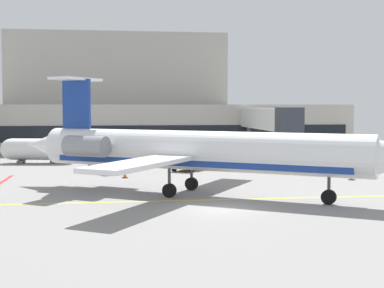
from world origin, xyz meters
TOP-DOWN VIEW (x-y plane):
  - ground at (-0.00, 0.00)m, footprint 120.00×120.00m
  - terminal_building at (-4.45, 49.26)m, footprint 58.41×17.28m
  - jet_bridge_west at (10.77, 29.51)m, footprint 2.40×19.51m
  - regional_jet at (-1.14, 5.59)m, footprint 25.20×18.73m
  - baggage_tug at (0.86, 19.92)m, footprint 3.60×4.23m
  - pushback_tractor at (-6.81, 19.10)m, footprint 3.32×4.24m
  - fuel_tank at (-14.21, 27.93)m, footprint 7.60×3.09m
  - safety_cone_alpha at (12.72, 11.08)m, footprint 0.47×0.47m
  - safety_cone_bravo at (-5.35, 14.75)m, footprint 0.47×0.47m

SIDE VIEW (x-z plane):
  - ground at x=0.00m, z-range -0.10..0.00m
  - safety_cone_alpha at x=12.72m, z-range -0.03..0.52m
  - safety_cone_bravo at x=-5.35m, z-range -0.03..0.52m
  - baggage_tug at x=0.86m, z-range -0.09..2.01m
  - pushback_tractor at x=-6.81m, z-range -0.10..2.06m
  - fuel_tank at x=-14.21m, z-range 0.15..2.73m
  - regional_jet at x=-1.14m, z-range -1.06..6.94m
  - jet_bridge_west at x=10.77m, z-range 1.53..7.34m
  - terminal_building at x=-4.45m, z-range -1.99..14.24m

